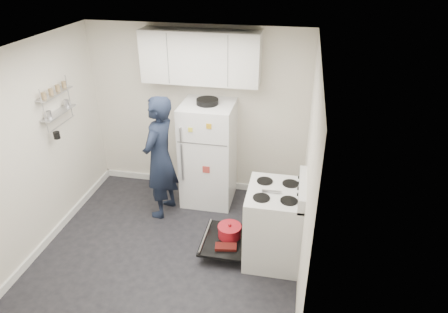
% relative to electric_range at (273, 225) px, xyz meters
% --- Properties ---
extents(room, '(3.21, 3.21, 2.51)m').
position_rel_electric_range_xyz_m(room, '(-1.29, -0.12, 0.74)').
color(room, black).
rests_on(room, ground).
extents(electric_range, '(0.66, 0.76, 1.10)m').
position_rel_electric_range_xyz_m(electric_range, '(0.00, 0.00, 0.00)').
color(electric_range, silver).
rests_on(electric_range, ground).
extents(open_oven_door, '(0.55, 0.70, 0.23)m').
position_rel_electric_range_xyz_m(open_oven_door, '(-0.56, 0.03, -0.28)').
color(open_oven_door, black).
rests_on(open_oven_door, ground).
extents(refrigerator, '(0.72, 0.74, 1.59)m').
position_rel_electric_range_xyz_m(refrigerator, '(-1.04, 1.10, 0.30)').
color(refrigerator, white).
rests_on(refrigerator, ground).
extents(upper_cabinets, '(1.60, 0.33, 0.70)m').
position_rel_electric_range_xyz_m(upper_cabinets, '(-1.16, 1.28, 1.63)').
color(upper_cabinets, silver).
rests_on(upper_cabinets, room).
extents(wall_shelf_rack, '(0.14, 0.60, 0.61)m').
position_rel_electric_range_xyz_m(wall_shelf_rack, '(-2.78, 0.34, 1.21)').
color(wall_shelf_rack, '#B2B2B7').
rests_on(wall_shelf_rack, room).
extents(person, '(0.51, 0.70, 1.75)m').
position_rel_electric_range_xyz_m(person, '(-1.60, 0.64, 0.41)').
color(person, black).
rests_on(person, ground).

